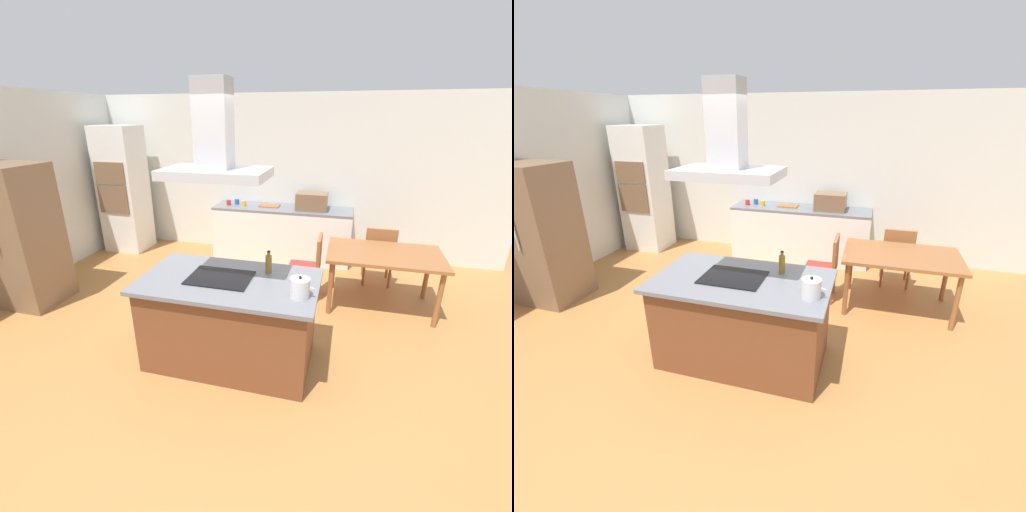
# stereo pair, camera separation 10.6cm
# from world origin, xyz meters

# --- Properties ---
(ground) EXTENTS (16.00, 16.00, 0.00)m
(ground) POSITION_xyz_m (0.00, 1.50, 0.00)
(ground) COLOR #AD753D
(wall_back) EXTENTS (7.20, 0.10, 2.70)m
(wall_back) POSITION_xyz_m (0.00, 3.25, 1.35)
(wall_back) COLOR silver
(wall_back) RESTS_ON ground
(wall_left) EXTENTS (0.10, 8.80, 2.70)m
(wall_left) POSITION_xyz_m (-3.45, 1.00, 1.35)
(wall_left) COLOR silver
(wall_left) RESTS_ON ground
(kitchen_island) EXTENTS (1.70, 0.98, 0.90)m
(kitchen_island) POSITION_xyz_m (0.00, 0.00, 0.45)
(kitchen_island) COLOR brown
(kitchen_island) RESTS_ON ground
(cooktop) EXTENTS (0.60, 0.44, 0.01)m
(cooktop) POSITION_xyz_m (-0.09, 0.00, 0.91)
(cooktop) COLOR black
(cooktop) RESTS_ON kitchen_island
(tea_kettle) EXTENTS (0.22, 0.17, 0.20)m
(tea_kettle) POSITION_xyz_m (0.70, -0.18, 0.99)
(tea_kettle) COLOR silver
(tea_kettle) RESTS_ON kitchen_island
(olive_oil_bottle) EXTENTS (0.06, 0.06, 0.23)m
(olive_oil_bottle) POSITION_xyz_m (0.33, 0.24, 1.00)
(olive_oil_bottle) COLOR olive
(olive_oil_bottle) RESTS_ON kitchen_island
(back_counter) EXTENTS (2.33, 0.62, 0.90)m
(back_counter) POSITION_xyz_m (-0.03, 2.88, 0.45)
(back_counter) COLOR white
(back_counter) RESTS_ON ground
(countertop_microwave) EXTENTS (0.50, 0.38, 0.28)m
(countertop_microwave) POSITION_xyz_m (0.46, 2.88, 1.04)
(countertop_microwave) COLOR brown
(countertop_microwave) RESTS_ON back_counter
(coffee_mug_red) EXTENTS (0.08, 0.08, 0.09)m
(coffee_mug_red) POSITION_xyz_m (-0.97, 2.83, 0.95)
(coffee_mug_red) COLOR red
(coffee_mug_red) RESTS_ON back_counter
(coffee_mug_blue) EXTENTS (0.08, 0.08, 0.09)m
(coffee_mug_blue) POSITION_xyz_m (-0.85, 2.93, 0.95)
(coffee_mug_blue) COLOR #2D56B2
(coffee_mug_blue) RESTS_ON back_counter
(coffee_mug_yellow) EXTENTS (0.08, 0.08, 0.09)m
(coffee_mug_yellow) POSITION_xyz_m (-0.69, 2.84, 0.95)
(coffee_mug_yellow) COLOR gold
(coffee_mug_yellow) RESTS_ON back_counter
(cutting_board) EXTENTS (0.34, 0.24, 0.02)m
(cutting_board) POSITION_xyz_m (-0.26, 2.93, 0.91)
(cutting_board) COLOR #995B33
(cutting_board) RESTS_ON back_counter
(wall_oven_stack) EXTENTS (0.70, 0.66, 2.20)m
(wall_oven_stack) POSITION_xyz_m (-2.90, 2.65, 1.10)
(wall_oven_stack) COLOR white
(wall_oven_stack) RESTS_ON ground
(refrigerator) EXTENTS (0.80, 0.73, 1.82)m
(refrigerator) POSITION_xyz_m (-2.98, 0.49, 0.91)
(refrigerator) COLOR brown
(refrigerator) RESTS_ON ground
(dining_table) EXTENTS (1.40, 0.90, 0.75)m
(dining_table) POSITION_xyz_m (1.54, 1.52, 0.67)
(dining_table) COLOR #995B33
(dining_table) RESTS_ON ground
(chair_facing_back_wall) EXTENTS (0.42, 0.42, 0.89)m
(chair_facing_back_wall) POSITION_xyz_m (1.54, 2.19, 0.51)
(chair_facing_back_wall) COLOR red
(chair_facing_back_wall) RESTS_ON ground
(chair_at_left_end) EXTENTS (0.42, 0.42, 0.89)m
(chair_at_left_end) POSITION_xyz_m (0.62, 1.52, 0.51)
(chair_at_left_end) COLOR red
(chair_at_left_end) RESTS_ON ground
(range_hood) EXTENTS (0.90, 0.55, 0.78)m
(range_hood) POSITION_xyz_m (-0.09, 0.00, 2.10)
(range_hood) COLOR #ADADB2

